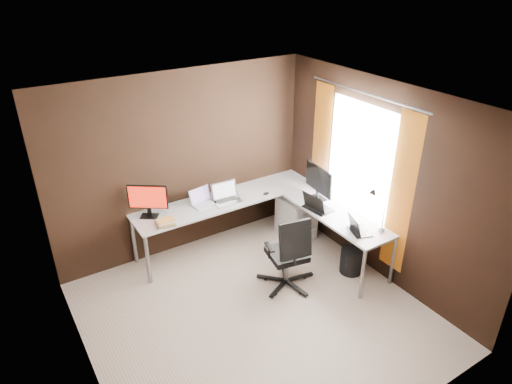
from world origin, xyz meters
TOP-DOWN VIEW (x-y plane):
  - room at (0.34, 0.07)m, footprint 3.60×3.60m
  - desk at (0.84, 1.04)m, footprint 2.65×2.25m
  - drawer_pedestal at (1.43, 1.15)m, footprint 0.42×0.50m
  - monitor_left at (-0.60, 1.61)m, footprint 0.43×0.31m
  - monitor_right at (1.53, 0.82)m, footprint 0.17×0.59m
  - laptop_white at (0.12, 1.54)m, footprint 0.36×0.28m
  - laptop_silver at (0.44, 1.46)m, footprint 0.39×0.28m
  - laptop_black_big at (1.32, 0.59)m, footprint 0.31×0.40m
  - laptop_black_small at (1.40, -0.10)m, footprint 0.31×0.36m
  - book_stack at (-0.51, 1.30)m, footprint 0.26×0.22m
  - mouse_left at (-0.58, 1.30)m, footprint 0.09×0.08m
  - mouse_corner at (0.99, 1.30)m, footprint 0.09×0.06m
  - desk_lamp at (1.59, -0.18)m, footprint 0.18×0.21m
  - office_chair at (0.63, 0.26)m, footprint 0.57×0.58m
  - wastebasket at (1.50, 0.04)m, footprint 0.38×0.38m

SIDE VIEW (x-z plane):
  - wastebasket at x=1.50m, z-range 0.00..0.33m
  - office_chair at x=0.63m, z-range -0.21..0.81m
  - drawer_pedestal at x=1.43m, z-range 0.00..0.60m
  - desk at x=0.84m, z-range 0.31..1.04m
  - mouse_left at x=-0.58m, z-range 0.73..0.76m
  - mouse_corner at x=0.99m, z-range 0.73..0.77m
  - book_stack at x=-0.51m, z-range 0.73..0.80m
  - laptop_black_small at x=1.40m, z-range 0.67..0.88m
  - laptop_white at x=0.12m, z-range 0.67..0.88m
  - laptop_black_big at x=1.32m, z-range 0.66..0.91m
  - laptop_silver at x=0.44m, z-range 0.66..0.91m
  - monitor_left at x=-0.60m, z-range 0.76..1.20m
  - monitor_right at x=1.53m, z-range 0.76..1.24m
  - desk_lamp at x=1.59m, z-range 0.80..1.35m
  - room at x=0.34m, z-range 0.03..2.53m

